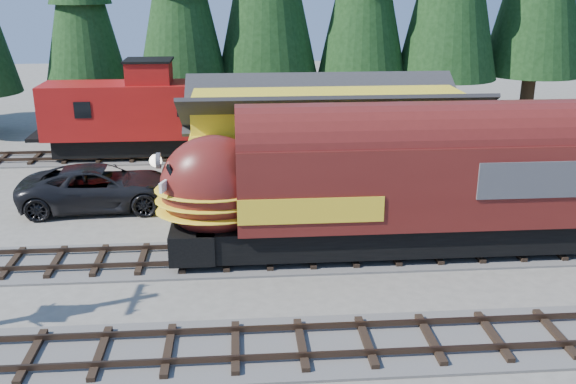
{
  "coord_description": "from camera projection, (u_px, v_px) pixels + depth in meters",
  "views": [
    {
      "loc": [
        -3.96,
        -17.18,
        9.69
      ],
      "look_at": [
        -2.29,
        4.0,
        2.51
      ],
      "focal_mm": 40.0,
      "sensor_mm": 36.0,
      "label": 1
    }
  ],
  "objects": [
    {
      "name": "ground",
      "position": [
        373.0,
        309.0,
        19.63
      ],
      "size": [
        120.0,
        120.0,
        0.0
      ],
      "primitive_type": "plane",
      "color": "#6B665B",
      "rests_on": "ground"
    },
    {
      "name": "track_spur",
      "position": [
        131.0,
        157.0,
        35.86
      ],
      "size": [
        32.0,
        3.2,
        0.33
      ],
      "color": "#4C4947",
      "rests_on": "ground"
    },
    {
      "name": "depot",
      "position": [
        328.0,
        135.0,
        28.59
      ],
      "size": [
        12.8,
        7.0,
        5.3
      ],
      "color": "gold",
      "rests_on": "ground"
    },
    {
      "name": "locomotive",
      "position": [
        370.0,
        190.0,
        22.65
      ],
      "size": [
        15.62,
        3.1,
        4.25
      ],
      "color": "black",
      "rests_on": "ground"
    },
    {
      "name": "caboose",
      "position": [
        135.0,
        114.0,
        35.11
      ],
      "size": [
        9.66,
        2.8,
        5.02
      ],
      "color": "black",
      "rests_on": "ground"
    },
    {
      "name": "pickup_truck_a",
      "position": [
        101.0,
        187.0,
        27.91
      ],
      "size": [
        6.99,
        3.52,
        1.9
      ],
      "primitive_type": "imported",
      "rotation": [
        0.0,
        0.0,
        1.63
      ],
      "color": "black",
      "rests_on": "ground"
    }
  ]
}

